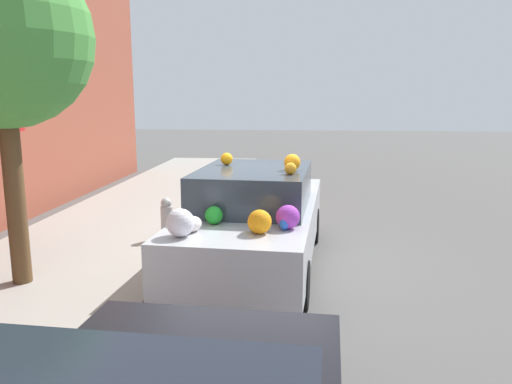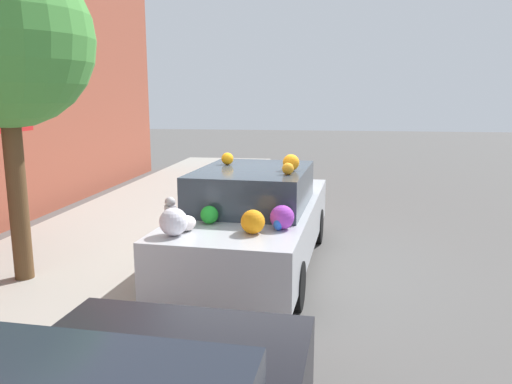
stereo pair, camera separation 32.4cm
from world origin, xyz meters
TOP-DOWN VIEW (x-y plane):
  - ground_plane at (0.00, 0.00)m, footprint 60.00×60.00m
  - sidewalk_curb at (0.00, 2.70)m, footprint 24.00×3.20m
  - street_tree at (-1.19, 2.85)m, footprint 2.18×2.18m
  - fire_hydrant at (0.96, 1.53)m, footprint 0.20×0.20m
  - art_car at (-0.06, -0.07)m, footprint 4.57×1.96m

SIDE VIEW (x-z plane):
  - ground_plane at x=0.00m, z-range 0.00..0.00m
  - sidewalk_curb at x=0.00m, z-range 0.00..0.10m
  - fire_hydrant at x=0.96m, z-range 0.10..0.80m
  - art_car at x=-0.06m, z-range -0.10..1.61m
  - street_tree at x=-1.19m, z-range 1.06..5.20m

